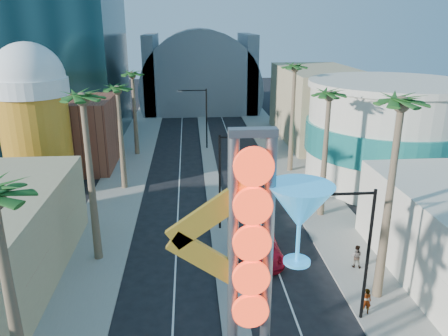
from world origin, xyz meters
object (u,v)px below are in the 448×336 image
red_pickup (260,247)px  pedestrian_a (366,301)px  pedestrian_b (356,256)px  neon_sign (271,256)px

red_pickup → pedestrian_a: size_ratio=3.62×
pedestrian_b → pedestrian_a: bearing=99.0°
neon_sign → pedestrian_b: neon_sign is taller
neon_sign → red_pickup: bearing=81.9°
neon_sign → red_pickup: neon_sign is taller
red_pickup → pedestrian_b: (6.27, -2.09, 0.15)m
red_pickup → pedestrian_a: pedestrian_a is taller
neon_sign → pedestrian_a: size_ratio=7.69×
neon_sign → pedestrian_b: (8.04, 10.32, -6.34)m
pedestrian_a → pedestrian_b: size_ratio=1.00×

